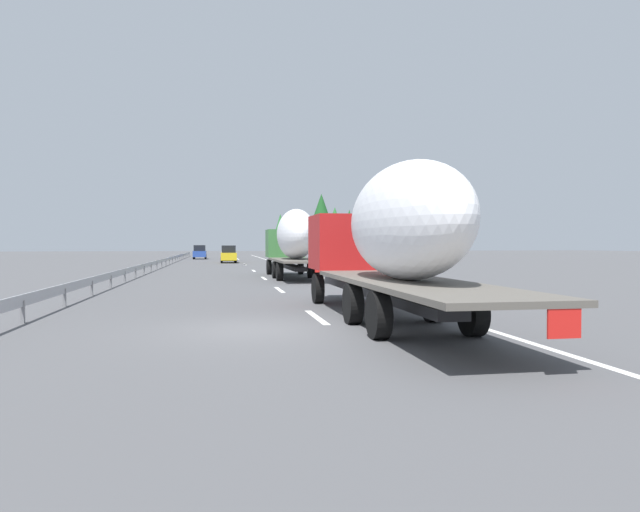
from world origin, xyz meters
The scene contains 22 objects.
ground_plane centered at (40.00, 0.00, 0.00)m, with size 260.00×260.00×0.00m, color #4C4C4F.
lane_stripe_0 centered at (2.00, -1.80, 0.00)m, with size 3.20×0.20×0.01m, color white.
lane_stripe_1 centered at (11.88, -1.80, 0.00)m, with size 3.20×0.20×0.01m, color white.
lane_stripe_2 centered at (20.80, -1.80, 0.00)m, with size 3.20×0.20×0.01m, color white.
lane_stripe_3 centered at (30.96, -1.80, 0.00)m, with size 3.20×0.20×0.01m, color white.
lane_stripe_4 centered at (44.99, -1.80, 0.00)m, with size 3.20×0.20×0.01m, color white.
lane_stripe_5 centered at (46.21, -1.80, 0.00)m, with size 3.20×0.20×0.01m, color white.
lane_stripe_6 centered at (65.17, -1.80, 0.00)m, with size 3.20×0.20×0.01m, color white.
lane_stripe_7 centered at (69.46, -1.80, 0.00)m, with size 3.20×0.20×0.01m, color white.
edge_line_right centered at (45.00, -5.50, 0.00)m, with size 110.00×0.20×0.01m, color white.
truck_lead centered at (20.84, -3.60, 2.35)m, with size 12.38×2.55×4.17m.
truck_trailing centered at (0.86, -3.60, 2.34)m, with size 14.40×2.55×4.09m.
car_blue_sedan centered at (68.70, 3.57, 0.99)m, with size 4.52×1.84×1.99m.
car_yellow_coupe centered at (51.00, -0.19, 0.98)m, with size 4.78×1.76×1.97m.
car_white_van centered at (59.27, -0.27, 0.93)m, with size 4.56×1.73×1.85m.
road_sign centered at (37.10, -6.70, 2.17)m, with size 0.10×0.90×3.13m.
tree_0 centered at (47.51, -13.43, 3.69)m, with size 2.61×2.61×5.97m.
tree_1 centered at (83.99, -9.68, 4.59)m, with size 3.30×3.30×7.42m.
tree_2 centered at (44.55, -9.72, 4.55)m, with size 3.98×3.98×7.42m.
tree_3 centered at (48.72, -12.73, 3.46)m, with size 3.96×3.96×5.46m.
tree_4 centered at (38.71, -9.95, 3.74)m, with size 2.55×2.55×5.63m.
guardrail_median centered at (43.00, 6.00, 0.58)m, with size 94.00×0.10×0.76m.
Camera 1 is at (-13.76, 0.94, 2.06)m, focal length 31.70 mm.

